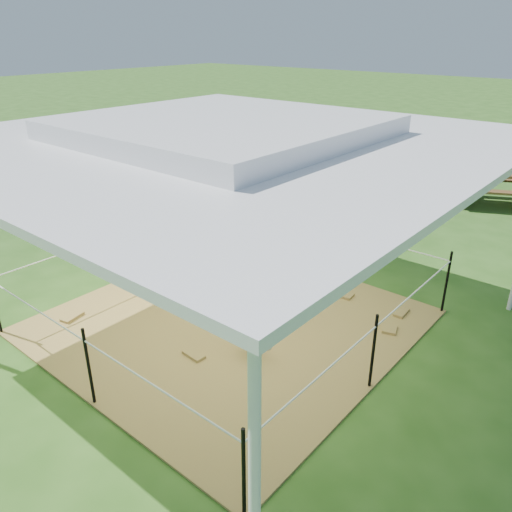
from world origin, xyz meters
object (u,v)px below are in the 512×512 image
Objects in this scene: woman at (164,227)px; pony at (267,282)px; foal at (250,337)px; straw_bale at (164,270)px; green_bottle at (121,274)px; picnic_table_near at (495,188)px.

woman is 1.25× the size of pony.
pony is at bearing 130.68° from foal.
woman is 1.86m from pony.
straw_bale is 0.72m from green_bottle.
pony is at bearing 126.37° from woman.
picnic_table_near is at bearing 69.77° from straw_bale.
picnic_table_near is (2.81, 7.91, -0.62)m from woman.
green_bottle is 0.29× the size of foal.
foal is at bearing -119.33° from picnic_table_near.
green_bottle is 0.29× the size of pony.
woman reaches higher than green_bottle.
pony is 0.47× the size of picnic_table_near.
foal reaches higher than green_bottle.
woman is 1.17m from green_bottle.
pony and picnic_table_near have the same top height.
straw_bale is at bearing 176.68° from foal.
foal is at bearing -14.67° from straw_bale.
straw_bale is 0.79m from woman.
straw_bale is 0.83× the size of woman.
woman is 4.32× the size of green_bottle.
straw_bale is 2.51m from foal.
pony reaches higher than straw_bale.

